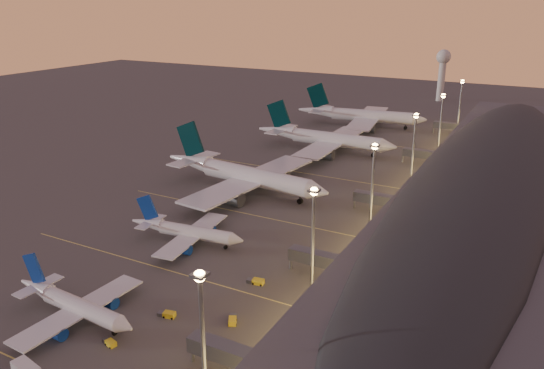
{
  "coord_description": "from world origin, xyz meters",
  "views": [
    {
      "loc": [
        76.71,
        -93.96,
        62.17
      ],
      "look_at": [
        2.0,
        45.0,
        7.0
      ],
      "focal_mm": 35.0,
      "sensor_mm": 36.0,
      "label": 1
    }
  ],
  "objects_px": {
    "airliner_wide_mid": "(324,138)",
    "airliner_wide_far": "(361,116)",
    "airliner_narrow_north": "(186,231)",
    "baggage_tug_c": "(256,281)",
    "baggage_tug_d": "(233,320)",
    "airliner_wide_near": "(242,175)",
    "airliner_narrow_south": "(73,304)",
    "baggage_tug_a": "(110,343)",
    "radar_tower": "(443,66)",
    "baggage_tug_b": "(167,314)"
  },
  "relations": [
    {
      "from": "airliner_wide_mid",
      "to": "radar_tower",
      "type": "xyz_separation_m",
      "value": [
        18.95,
        146.63,
        16.59
      ]
    },
    {
      "from": "baggage_tug_a",
      "to": "baggage_tug_d",
      "type": "xyz_separation_m",
      "value": [
        16.66,
        17.4,
        0.06
      ]
    },
    {
      "from": "airliner_wide_mid",
      "to": "baggage_tug_b",
      "type": "height_order",
      "value": "airliner_wide_mid"
    },
    {
      "from": "airliner_wide_near",
      "to": "airliner_wide_mid",
      "type": "distance_m",
      "value": 60.68
    },
    {
      "from": "baggage_tug_b",
      "to": "baggage_tug_a",
      "type": "bearing_deg",
      "value": -117.68
    },
    {
      "from": "baggage_tug_b",
      "to": "baggage_tug_d",
      "type": "xyz_separation_m",
      "value": [
        13.01,
        4.72,
        -0.0
      ]
    },
    {
      "from": "radar_tower",
      "to": "baggage_tug_c",
      "type": "xyz_separation_m",
      "value": [
        12.22,
        -260.37,
        -21.33
      ]
    },
    {
      "from": "airliner_wide_near",
      "to": "baggage_tug_d",
      "type": "height_order",
      "value": "airliner_wide_near"
    },
    {
      "from": "airliner_wide_mid",
      "to": "airliner_wide_far",
      "type": "bearing_deg",
      "value": 91.94
    },
    {
      "from": "airliner_wide_mid",
      "to": "baggage_tug_d",
      "type": "bearing_deg",
      "value": -75.13
    },
    {
      "from": "airliner_wide_near",
      "to": "baggage_tug_b",
      "type": "xyz_separation_m",
      "value": [
        26.51,
        -73.73,
        -5.04
      ]
    },
    {
      "from": "airliner_wide_near",
      "to": "baggage_tug_d",
      "type": "bearing_deg",
      "value": -53.89
    },
    {
      "from": "airliner_narrow_north",
      "to": "radar_tower",
      "type": "bearing_deg",
      "value": 79.7
    },
    {
      "from": "airliner_narrow_north",
      "to": "baggage_tug_b",
      "type": "height_order",
      "value": "airliner_narrow_north"
    },
    {
      "from": "baggage_tug_a",
      "to": "baggage_tug_c",
      "type": "distance_m",
      "value": 35.67
    },
    {
      "from": "radar_tower",
      "to": "baggage_tug_b",
      "type": "xyz_separation_m",
      "value": [
        2.74,
        -280.85,
        -21.36
      ]
    },
    {
      "from": "baggage_tug_c",
      "to": "radar_tower",
      "type": "bearing_deg",
      "value": 85.01
    },
    {
      "from": "baggage_tug_b",
      "to": "airliner_wide_mid",
      "type": "bearing_deg",
      "value": 87.55
    },
    {
      "from": "airliner_narrow_north",
      "to": "airliner_wide_far",
      "type": "bearing_deg",
      "value": 85.21
    },
    {
      "from": "baggage_tug_a",
      "to": "airliner_narrow_south",
      "type": "bearing_deg",
      "value": -179.85
    },
    {
      "from": "airliner_narrow_south",
      "to": "airliner_wide_far",
      "type": "distance_m",
      "value": 196.17
    },
    {
      "from": "radar_tower",
      "to": "baggage_tug_d",
      "type": "bearing_deg",
      "value": -86.74
    },
    {
      "from": "baggage_tug_a",
      "to": "baggage_tug_d",
      "type": "bearing_deg",
      "value": 60.89
    },
    {
      "from": "radar_tower",
      "to": "airliner_wide_far",
      "type": "bearing_deg",
      "value": -102.48
    },
    {
      "from": "airliner_narrow_south",
      "to": "baggage_tug_a",
      "type": "bearing_deg",
      "value": -11.2
    },
    {
      "from": "airliner_wide_near",
      "to": "baggage_tug_c",
      "type": "xyz_separation_m",
      "value": [
        35.99,
        -53.25,
        -5.0
      ]
    },
    {
      "from": "airliner_narrow_south",
      "to": "baggage_tug_b",
      "type": "xyz_separation_m",
      "value": [
        16.61,
        9.33,
        -2.59
      ]
    },
    {
      "from": "airliner_narrow_south",
      "to": "airliner_wide_near",
      "type": "height_order",
      "value": "airliner_wide_near"
    },
    {
      "from": "baggage_tug_b",
      "to": "radar_tower",
      "type": "bearing_deg",
      "value": 78.93
    },
    {
      "from": "airliner_narrow_south",
      "to": "airliner_wide_far",
      "type": "bearing_deg",
      "value": 95.33
    },
    {
      "from": "baggage_tug_a",
      "to": "baggage_tug_c",
      "type": "xyz_separation_m",
      "value": [
        13.13,
        33.17,
        0.09
      ]
    },
    {
      "from": "airliner_wide_far",
      "to": "baggage_tug_c",
      "type": "height_order",
      "value": "airliner_wide_far"
    },
    {
      "from": "radar_tower",
      "to": "baggage_tug_c",
      "type": "height_order",
      "value": "radar_tower"
    },
    {
      "from": "baggage_tug_b",
      "to": "airliner_wide_far",
      "type": "bearing_deg",
      "value": 85.57
    },
    {
      "from": "airliner_wide_mid",
      "to": "airliner_wide_near",
      "type": "bearing_deg",
      "value": -94.69
    },
    {
      "from": "airliner_narrow_south",
      "to": "baggage_tug_a",
      "type": "height_order",
      "value": "airliner_narrow_south"
    },
    {
      "from": "baggage_tug_c",
      "to": "baggage_tug_d",
      "type": "height_order",
      "value": "baggage_tug_c"
    },
    {
      "from": "baggage_tug_c",
      "to": "airliner_wide_far",
      "type": "bearing_deg",
      "value": 93.58
    },
    {
      "from": "airliner_narrow_north",
      "to": "baggage_tug_a",
      "type": "xyz_separation_m",
      "value": [
        14.63,
        -43.6,
        -2.69
      ]
    },
    {
      "from": "radar_tower",
      "to": "baggage_tug_a",
      "type": "distance_m",
      "value": 294.32
    },
    {
      "from": "airliner_narrow_north",
      "to": "airliner_wide_far",
      "type": "xyz_separation_m",
      "value": [
        -5.31,
        155.79,
        2.35
      ]
    },
    {
      "from": "baggage_tug_c",
      "to": "airliner_wide_near",
      "type": "bearing_deg",
      "value": 116.38
    },
    {
      "from": "baggage_tug_b",
      "to": "baggage_tug_c",
      "type": "xyz_separation_m",
      "value": [
        9.48,
        20.49,
        0.03
      ]
    },
    {
      "from": "baggage_tug_b",
      "to": "baggage_tug_c",
      "type": "distance_m",
      "value": 22.57
    },
    {
      "from": "radar_tower",
      "to": "baggage_tug_a",
      "type": "height_order",
      "value": "radar_tower"
    },
    {
      "from": "airliner_narrow_south",
      "to": "baggage_tug_c",
      "type": "height_order",
      "value": "airliner_narrow_south"
    },
    {
      "from": "baggage_tug_c",
      "to": "airliner_wide_mid",
      "type": "bearing_deg",
      "value": 97.65
    },
    {
      "from": "airliner_wide_near",
      "to": "baggage_tug_c",
      "type": "relative_size",
      "value": 16.12
    },
    {
      "from": "airliner_wide_mid",
      "to": "airliner_narrow_south",
      "type": "bearing_deg",
      "value": -88.1
    },
    {
      "from": "airliner_wide_far",
      "to": "baggage_tug_b",
      "type": "xyz_separation_m",
      "value": [
        23.58,
        -186.7,
        -4.98
      ]
    }
  ]
}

